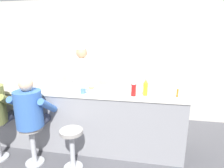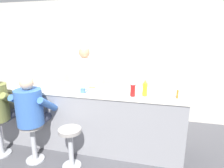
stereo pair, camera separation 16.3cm
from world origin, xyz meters
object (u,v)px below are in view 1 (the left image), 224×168
Objects in this scene: hot_sauce_bottle_orange at (177,93)px; cook_in_whites_near at (83,81)px; water_pitcher_clear at (116,86)px; coffee_mug_white at (73,87)px; diner_seated_blue at (30,111)px; mustard_bottle_yellow at (146,88)px; cup_stack_steel at (111,76)px; coffee_mug_blue at (83,91)px; breakfast_plate at (92,88)px; ketchup_bottle_red at (134,89)px; cereal_bowl at (68,86)px; empty_stool_round at (72,143)px.

cook_in_whites_near is at bearing 154.28° from hot_sauce_bottle_orange.
water_pitcher_clear is at bearing 176.87° from hot_sauce_bottle_orange.
coffee_mug_white is at bearing 177.11° from water_pitcher_clear.
diner_seated_blue is 0.74× the size of cook_in_whites_near.
mustard_bottle_yellow is 0.64m from cup_stack_steel.
breakfast_plate is at bearing 76.78° from coffee_mug_blue.
coffee_mug_white is 0.76m from cook_in_whites_near.
ketchup_bottle_red is at bearing -160.83° from mustard_bottle_yellow.
coffee_mug_white is (-1.19, 0.08, -0.07)m from mustard_bottle_yellow.
diner_seated_blue is (-0.74, -0.63, -0.21)m from breakfast_plate.
cereal_bowl is at bearing 138.11° from coffee_mug_white.
cereal_bowl is at bearing 167.15° from ketchup_bottle_red.
cook_in_whites_near is (-0.82, 0.78, -0.14)m from water_pitcher_clear.
mustard_bottle_yellow is 1.34m from cereal_bowl.
ketchup_bottle_red reaches higher than breakfast_plate.
diner_seated_blue is (-0.44, -0.54, -0.24)m from coffee_mug_white.
ketchup_bottle_red is at bearing -12.85° from cereal_bowl.
diner_seated_blue is (-1.62, -0.46, -0.31)m from mustard_bottle_yellow.
ketchup_bottle_red is at bearing -39.56° from cup_stack_steel.
coffee_mug_white is 0.29m from coffee_mug_blue.
cook_in_whites_near is at bearing 96.55° from coffee_mug_white.
diner_seated_blue is at bearing -164.57° from ketchup_bottle_red.
hot_sauce_bottle_orange is at bearing -3.02° from coffee_mug_white.
mustard_bottle_yellow reaches higher than cereal_bowl.
mustard_bottle_yellow reaches higher than breakfast_plate.
mustard_bottle_yellow is at bearing 4.90° from coffee_mug_blue.
cook_in_whites_near is at bearing 141.37° from cup_stack_steel.
ketchup_bottle_red is 0.76m from breakfast_plate.
cook_in_whites_near reaches higher than empty_stool_round.
coffee_mug_blue is (-0.49, -0.13, -0.07)m from water_pitcher_clear.
breakfast_plate is 0.31m from coffee_mug_white.
ketchup_bottle_red is 0.64m from hot_sauce_bottle_orange.
water_pitcher_clear is 0.27m from cup_stack_steel.
cereal_bowl is 1.12× the size of coffee_mug_blue.
water_pitcher_clear is 1.14m from cook_in_whites_near.
cook_in_whites_near reaches higher than cup_stack_steel.
hot_sauce_bottle_orange is (0.46, -0.00, -0.05)m from mustard_bottle_yellow.
cup_stack_steel is 0.32× the size of diner_seated_blue.
coffee_mug_white is (-1.01, 0.14, -0.07)m from ketchup_bottle_red.
ketchup_bottle_red is at bearing -20.44° from water_pitcher_clear.
ketchup_bottle_red is 1.18m from empty_stool_round.
empty_stool_round is (-1.46, -0.49, -0.68)m from hot_sauce_bottle_orange.
ketchup_bottle_red is 0.53m from cup_stack_steel.
ketchup_bottle_red is at bearing 15.43° from diner_seated_blue.
mustard_bottle_yellow is at bearing -10.70° from breakfast_plate.
hot_sauce_bottle_orange reaches higher than empty_stool_round.
breakfast_plate is 0.26m from coffee_mug_blue.
cereal_bowl is 0.10× the size of diner_seated_blue.
empty_stool_round is at bearing -65.35° from cereal_bowl.
cook_in_whites_near reaches higher than cereal_bowl.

